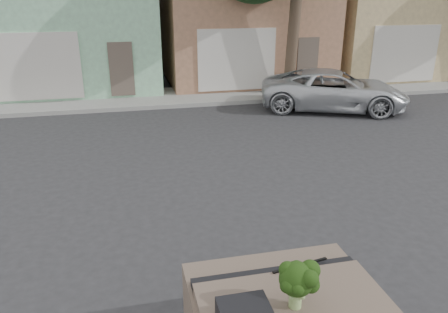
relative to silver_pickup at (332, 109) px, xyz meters
name	(u,v)px	position (x,y,z in m)	size (l,w,h in m)	color
ground_plane	(224,236)	(-5.78, -7.57, 0.00)	(120.00, 120.00, 0.00)	#303033
sidewalk	(164,98)	(-5.78, 2.93, 0.07)	(40.00, 3.00, 0.15)	gray
silver_pickup	(332,109)	(0.00, 0.00, 0.00)	(2.35, 5.10, 1.42)	silver
wiper_arm	(300,265)	(-5.50, -10.19, 1.13)	(0.70, 0.03, 0.02)	black
broccoli	(296,285)	(-5.81, -10.81, 1.37)	(0.41, 0.41, 0.51)	black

